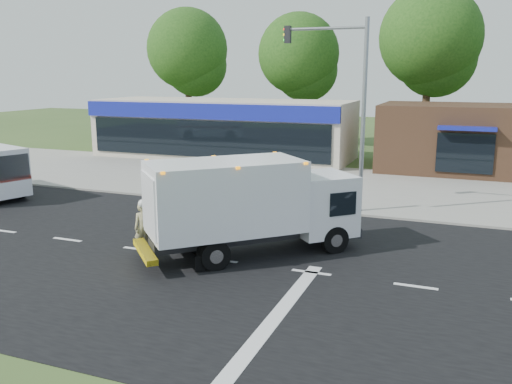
{
  "coord_description": "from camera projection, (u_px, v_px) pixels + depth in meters",
  "views": [
    {
      "loc": [
        6.97,
        -14.79,
        5.82
      ],
      "look_at": [
        0.19,
        2.67,
        1.7
      ],
      "focal_mm": 38.0,
      "sensor_mm": 36.0,
      "label": 1
    }
  ],
  "objects": [
    {
      "name": "ground",
      "position": [
        220.0,
        261.0,
        17.18
      ],
      "size": [
        120.0,
        120.0,
        0.0
      ],
      "primitive_type": "plane",
      "color": "#385123",
      "rests_on": "ground"
    },
    {
      "name": "road_asphalt",
      "position": [
        220.0,
        260.0,
        17.18
      ],
      "size": [
        60.0,
        14.0,
        0.02
      ],
      "primitive_type": "cube",
      "color": "black",
      "rests_on": "ground"
    },
    {
      "name": "sidewalk",
      "position": [
        296.0,
        203.0,
        24.63
      ],
      "size": [
        60.0,
        2.4,
        0.12
      ],
      "primitive_type": "cube",
      "color": "gray",
      "rests_on": "ground"
    },
    {
      "name": "parking_apron",
      "position": [
        327.0,
        181.0,
        29.93
      ],
      "size": [
        60.0,
        9.0,
        0.02
      ],
      "primitive_type": "cube",
      "color": "gray",
      "rests_on": "ground"
    },
    {
      "name": "lane_markings",
      "position": [
        243.0,
        281.0,
        15.47
      ],
      "size": [
        55.2,
        7.0,
        0.01
      ],
      "color": "silver",
      "rests_on": "road_asphalt"
    },
    {
      "name": "ems_box_truck",
      "position": [
        249.0,
        200.0,
        17.37
      ],
      "size": [
        6.7,
        6.48,
        3.16
      ],
      "rotation": [
        0.0,
        0.0,
        0.75
      ],
      "color": "black",
      "rests_on": "ground"
    },
    {
      "name": "emergency_worker",
      "position": [
        143.0,
        227.0,
        17.8
      ],
      "size": [
        0.73,
        0.71,
        1.8
      ],
      "rotation": [
        0.0,
        0.0,
        0.74
      ],
      "color": "tan",
      "rests_on": "ground"
    },
    {
      "name": "retail_strip_mall",
      "position": [
        223.0,
        129.0,
        38.08
      ],
      "size": [
        18.0,
        6.2,
        4.0
      ],
      "color": "#BEB39E",
      "rests_on": "ground"
    },
    {
      "name": "brown_storefront",
      "position": [
        466.0,
        138.0,
        32.47
      ],
      "size": [
        10.0,
        6.7,
        4.0
      ],
      "color": "#382316",
      "rests_on": "ground"
    },
    {
      "name": "traffic_signal_pole",
      "position": [
        348.0,
        95.0,
        22.21
      ],
      "size": [
        3.51,
        0.25,
        8.0
      ],
      "color": "gray",
      "rests_on": "ground"
    },
    {
      "name": "background_trees",
      "position": [
        364.0,
        52.0,
        41.54
      ],
      "size": [
        36.77,
        7.39,
        12.1
      ],
      "color": "#332114",
      "rests_on": "ground"
    }
  ]
}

